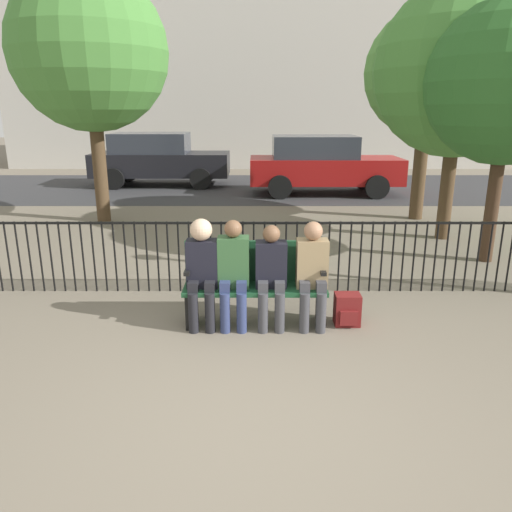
# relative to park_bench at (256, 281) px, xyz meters

# --- Properties ---
(ground_plane) EXTENTS (80.00, 80.00, 0.00)m
(ground_plane) POSITION_rel_park_bench_xyz_m (0.00, -1.97, -0.49)
(ground_plane) COLOR #706656
(park_bench) EXTENTS (1.58, 0.45, 0.92)m
(park_bench) POSITION_rel_park_bench_xyz_m (0.00, 0.00, 0.00)
(park_bench) COLOR #194728
(park_bench) RESTS_ON ground
(seated_person_0) EXTENTS (0.34, 0.39, 1.22)m
(seated_person_0) POSITION_rel_park_bench_xyz_m (-0.58, -0.13, 0.21)
(seated_person_0) COLOR black
(seated_person_0) RESTS_ON ground
(seated_person_1) EXTENTS (0.34, 0.39, 1.20)m
(seated_person_1) POSITION_rel_park_bench_xyz_m (-0.24, -0.13, 0.18)
(seated_person_1) COLOR navy
(seated_person_1) RESTS_ON ground
(seated_person_2) EXTENTS (0.34, 0.39, 1.15)m
(seated_person_2) POSITION_rel_park_bench_xyz_m (0.17, -0.13, 0.15)
(seated_person_2) COLOR #3D3D42
(seated_person_2) RESTS_ON ground
(seated_person_3) EXTENTS (0.34, 0.39, 1.19)m
(seated_person_3) POSITION_rel_park_bench_xyz_m (0.62, -0.13, 0.18)
(seated_person_3) COLOR #3D3D42
(seated_person_3) RESTS_ON ground
(backpack) EXTENTS (0.28, 0.26, 0.36)m
(backpack) POSITION_rel_park_bench_xyz_m (1.03, -0.10, -0.31)
(backpack) COLOR maroon
(backpack) RESTS_ON ground
(fence_railing) EXTENTS (9.01, 0.03, 0.95)m
(fence_railing) POSITION_rel_park_bench_xyz_m (-0.02, 0.98, 0.07)
(fence_railing) COLOR black
(fence_railing) RESTS_ON ground
(tree_0) EXTENTS (2.96, 2.96, 4.45)m
(tree_0) POSITION_rel_park_bench_xyz_m (3.51, 3.82, 2.47)
(tree_0) COLOR #4C3823
(tree_0) RESTS_ON ground
(tree_1) EXTENTS (2.39, 2.39, 3.90)m
(tree_1) POSITION_rel_park_bench_xyz_m (3.68, 2.36, 2.21)
(tree_1) COLOR #422D1E
(tree_1) RESTS_ON ground
(tree_2) EXTENTS (2.61, 2.61, 4.36)m
(tree_2) POSITION_rel_park_bench_xyz_m (3.55, 5.58, 2.54)
(tree_2) COLOR #4C3823
(tree_2) RESTS_ON ground
(tree_3) EXTENTS (3.12, 3.12, 4.98)m
(tree_3) POSITION_rel_park_bench_xyz_m (-3.28, 5.29, 2.92)
(tree_3) COLOR #4C3823
(tree_3) RESTS_ON ground
(street_surface) EXTENTS (24.00, 6.00, 0.01)m
(street_surface) POSITION_rel_park_bench_xyz_m (0.00, 10.03, -0.49)
(street_surface) COLOR #333335
(street_surface) RESTS_ON ground
(parked_car_0) EXTENTS (4.20, 1.94, 1.62)m
(parked_car_0) POSITION_rel_park_bench_xyz_m (1.86, 8.91, 0.35)
(parked_car_0) COLOR maroon
(parked_car_0) RESTS_ON ground
(parked_car_1) EXTENTS (4.20, 1.94, 1.62)m
(parked_car_1) POSITION_rel_park_bench_xyz_m (-3.04, 10.54, 0.35)
(parked_car_1) COLOR black
(parked_car_1) RESTS_ON ground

